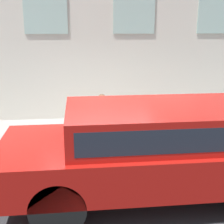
{
  "coord_description": "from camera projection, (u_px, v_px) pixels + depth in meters",
  "views": [
    {
      "loc": [
        -5.94,
        0.4,
        2.82
      ],
      "look_at": [
        0.74,
        -0.34,
        0.95
      ],
      "focal_mm": 50.0,
      "sensor_mm": 36.0,
      "label": 1
    }
  ],
  "objects": [
    {
      "name": "person",
      "position": [
        102.0,
        114.0,
        7.21
      ],
      "size": [
        0.28,
        0.19,
        1.16
      ],
      "rotation": [
        0.0,
        0.0,
        -2.38
      ],
      "color": "#998466",
      "rests_on": "sidewalk"
    },
    {
      "name": "parked_truck_red_near",
      "position": [
        158.0,
        144.0,
        5.13
      ],
      "size": [
        1.95,
        5.03,
        1.58
      ],
      "color": "black",
      "rests_on": "ground_plane"
    },
    {
      "name": "fire_hydrant",
      "position": [
        123.0,
        130.0,
        6.86
      ],
      "size": [
        0.34,
        0.45,
        0.86
      ],
      "color": "gold",
      "rests_on": "sidewalk"
    },
    {
      "name": "ground_plane",
      "position": [
        100.0,
        166.0,
        6.48
      ],
      "size": [
        80.0,
        80.0,
        0.0
      ],
      "primitive_type": "plane",
      "color": "#2D2D30"
    },
    {
      "name": "sidewalk",
      "position": [
        95.0,
        137.0,
        7.93
      ],
      "size": [
        3.06,
        60.0,
        0.15
      ],
      "color": "gray",
      "rests_on": "ground_plane"
    }
  ]
}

